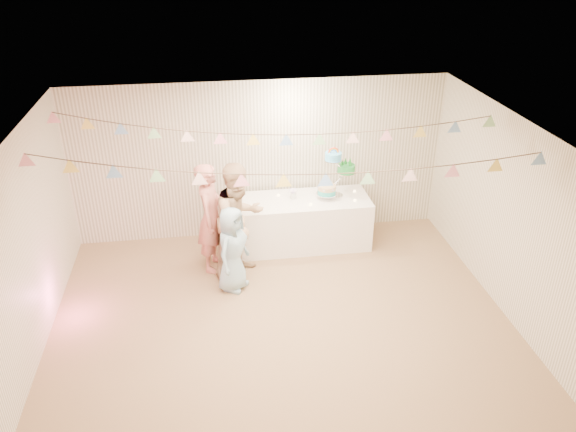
{
  "coord_description": "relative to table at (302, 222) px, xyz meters",
  "views": [
    {
      "loc": [
        -0.8,
        -5.9,
        4.69
      ],
      "look_at": [
        0.2,
        0.8,
        1.15
      ],
      "focal_mm": 35.0,
      "sensor_mm": 36.0,
      "label": 1
    }
  ],
  "objects": [
    {
      "name": "tealight_4",
      "position": [
        0.82,
        -0.18,
        0.42
      ],
      "size": [
        0.04,
        0.04,
        0.03
      ],
      "primitive_type": "cylinder",
      "color": "#FFD88C",
      "rests_on": "table"
    },
    {
      "name": "cake_stand",
      "position": [
        0.55,
        0.05,
        0.74
      ],
      "size": [
        0.7,
        0.41,
        0.78
      ],
      "primitive_type": null,
      "color": "silver",
      "rests_on": "table"
    },
    {
      "name": "table",
      "position": [
        0.0,
        0.0,
        0.0
      ],
      "size": [
        2.15,
        0.86,
        0.81
      ],
      "primitive_type": "cube",
      "color": "white",
      "rests_on": "floor"
    },
    {
      "name": "person_adult_a",
      "position": [
        -1.44,
        -0.49,
        0.44
      ],
      "size": [
        0.56,
        0.71,
        1.7
      ],
      "primitive_type": "imported",
      "rotation": [
        0.0,
        0.0,
        1.29
      ],
      "color": "#C57267",
      "rests_on": "floor"
    },
    {
      "name": "cake_bottom",
      "position": [
        0.4,
        -0.01,
        0.43
      ],
      "size": [
        0.31,
        0.31,
        0.15
      ],
      "primitive_type": null,
      "color": "#28BDB3",
      "rests_on": "cake_stand"
    },
    {
      "name": "tealight_2",
      "position": [
        0.1,
        -0.22,
        0.42
      ],
      "size": [
        0.04,
        0.04,
        0.03
      ],
      "primitive_type": "cylinder",
      "color": "#FFD88C",
      "rests_on": "table"
    },
    {
      "name": "tealight_0",
      "position": [
        -0.8,
        -0.15,
        0.42
      ],
      "size": [
        0.04,
        0.04,
        0.03
      ],
      "primitive_type": "cylinder",
      "color": "#FFD88C",
      "rests_on": "table"
    },
    {
      "name": "bunting_back",
      "position": [
        -0.6,
        -0.88,
        1.95
      ],
      "size": [
        5.6,
        1.1,
        0.4
      ],
      "primitive_type": null,
      "color": "pink",
      "rests_on": "ceiling"
    },
    {
      "name": "left_wall",
      "position": [
        -3.6,
        -1.98,
        0.9
      ],
      "size": [
        5.0,
        5.0,
        0.0
      ],
      "primitive_type": "plane",
      "color": "silver",
      "rests_on": "ground"
    },
    {
      "name": "back_wall",
      "position": [
        -0.6,
        0.52,
        0.9
      ],
      "size": [
        6.0,
        6.0,
        0.0
      ],
      "primitive_type": "plane",
      "color": "silver",
      "rests_on": "ground"
    },
    {
      "name": "tealight_3",
      "position": [
        0.35,
        0.22,
        0.42
      ],
      "size": [
        0.04,
        0.04,
        0.03
      ],
      "primitive_type": "cylinder",
      "color": "#FFD88C",
      "rests_on": "table"
    },
    {
      "name": "person_child",
      "position": [
        -1.17,
        -1.09,
        0.23
      ],
      "size": [
        0.68,
        0.74,
        1.27
      ],
      "primitive_type": "imported",
      "rotation": [
        0.0,
        0.0,
        1.0
      ],
      "color": "#8FB6CA",
      "rests_on": "floor"
    },
    {
      "name": "posy",
      "position": [
        -0.13,
        0.05,
        0.43
      ],
      "size": [
        0.15,
        0.15,
        0.17
      ],
      "primitive_type": null,
      "color": "white",
      "rests_on": "table"
    },
    {
      "name": "cake_top_tier",
      "position": [
        0.49,
        0.02,
        0.97
      ],
      "size": [
        0.25,
        0.25,
        0.19
      ],
      "primitive_type": null,
      "color": "#4CB4EF",
      "rests_on": "cake_stand"
    },
    {
      "name": "tealight_5",
      "position": [
        0.9,
        0.15,
        0.42
      ],
      "size": [
        0.04,
        0.04,
        0.03
      ],
      "primitive_type": "cylinder",
      "color": "#FFD88C",
      "rests_on": "table"
    },
    {
      "name": "right_wall",
      "position": [
        2.4,
        -1.98,
        0.9
      ],
      "size": [
        5.0,
        5.0,
        0.0
      ],
      "primitive_type": "plane",
      "color": "silver",
      "rests_on": "ground"
    },
    {
      "name": "cake_middle",
      "position": [
        0.73,
        0.14,
        0.7
      ],
      "size": [
        0.27,
        0.27,
        0.22
      ],
      "primitive_type": null,
      "color": "#1F8F38",
      "rests_on": "cake_stand"
    },
    {
      "name": "person_adult_b",
      "position": [
        -1.04,
        -0.7,
        0.47
      ],
      "size": [
        1.08,
        1.04,
        1.76
      ],
      "primitive_type": "imported",
      "rotation": [
        0.0,
        0.0,
        0.62
      ],
      "color": "tan",
      "rests_on": "floor"
    },
    {
      "name": "front_wall",
      "position": [
        -0.6,
        -4.48,
        0.9
      ],
      "size": [
        6.0,
        6.0,
        0.0
      ],
      "primitive_type": "plane",
      "color": "silver",
      "rests_on": "ground"
    },
    {
      "name": "floor",
      "position": [
        -0.6,
        -1.98,
        -0.4
      ],
      "size": [
        6.0,
        6.0,
        0.0
      ],
      "primitive_type": "plane",
      "color": "#856648",
      "rests_on": "ground"
    },
    {
      "name": "platter",
      "position": [
        -0.55,
        -0.05,
        0.36
      ],
      "size": [
        0.38,
        0.38,
        0.02
      ],
      "primitive_type": "cylinder",
      "color": "white",
      "rests_on": "table"
    },
    {
      "name": "ceiling",
      "position": [
        -0.6,
        -1.98,
        2.2
      ],
      "size": [
        6.0,
        6.0,
        0.0
      ],
      "primitive_type": "plane",
      "color": "silver",
      "rests_on": "ground"
    },
    {
      "name": "tealight_1",
      "position": [
        -0.35,
        0.18,
        0.42
      ],
      "size": [
        0.04,
        0.04,
        0.03
      ],
      "primitive_type": "cylinder",
      "color": "#FFD88C",
      "rests_on": "table"
    },
    {
      "name": "bunting_front",
      "position": [
        -0.6,
        -2.18,
        1.92
      ],
      "size": [
        5.6,
        0.9,
        0.36
      ],
      "primitive_type": null,
      "color": "#72A5E5",
      "rests_on": "ceiling"
    }
  ]
}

